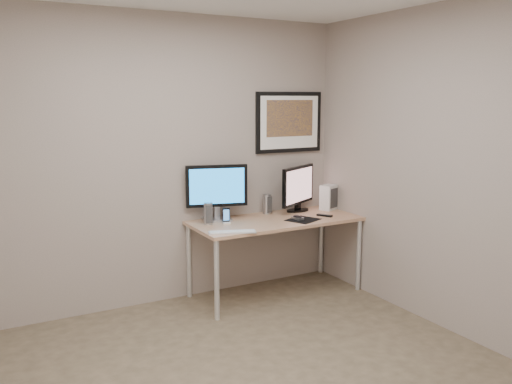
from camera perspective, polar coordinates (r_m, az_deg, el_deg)
floor at (r=3.81m, az=-0.58°, el=-19.35°), size 3.60×3.60×0.00m
room at (r=3.73m, az=-3.93°, el=6.55°), size 3.60×3.60×3.60m
desk at (r=5.13m, az=2.07°, el=-3.60°), size 1.60×0.70×0.73m
framed_art at (r=5.46m, az=3.50°, el=7.36°), size 0.75×0.04×0.60m
monitor_large at (r=5.02m, az=-4.14°, el=0.22°), size 0.56×0.25×0.52m
monitor_tv at (r=5.44m, az=4.45°, el=0.49°), size 0.53×0.31×0.46m
speaker_left at (r=4.91m, az=-5.04°, el=-2.27°), size 0.10×0.10×0.20m
speaker_right at (r=5.34m, az=1.15°, el=-1.27°), size 0.09×0.09×0.19m
phone_dock at (r=4.93m, az=-3.16°, el=-2.51°), size 0.08×0.08×0.15m
keyboard at (r=4.61m, az=-2.51°, el=-4.22°), size 0.41×0.24×0.01m
mousepad at (r=5.11m, az=4.96°, el=-2.92°), size 0.35×0.33×0.00m
mouse at (r=5.11m, az=4.38°, el=-2.66°), size 0.07×0.12×0.04m
remote at (r=5.28m, az=7.23°, el=-2.44°), size 0.11×0.15×0.02m
fan_unit at (r=5.58m, az=7.65°, el=-0.56°), size 0.20×0.18×0.25m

